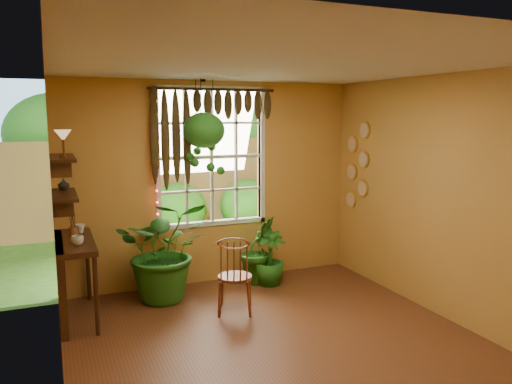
# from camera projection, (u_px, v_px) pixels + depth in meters

# --- Properties ---
(floor) EXTENTS (4.50, 4.50, 0.00)m
(floor) POSITION_uv_depth(u_px,v_px,m) (285.00, 350.00, 4.83)
(floor) COLOR brown
(floor) RESTS_ON ground
(ceiling) EXTENTS (4.50, 4.50, 0.00)m
(ceiling) POSITION_uv_depth(u_px,v_px,m) (288.00, 64.00, 4.42)
(ceiling) COLOR silver
(ceiling) RESTS_ON wall_back
(wall_back) EXTENTS (4.00, 0.00, 4.00)m
(wall_back) POSITION_uv_depth(u_px,v_px,m) (212.00, 183.00, 6.68)
(wall_back) COLOR #BB8B40
(wall_back) RESTS_ON floor
(wall_left) EXTENTS (0.00, 4.50, 4.50)m
(wall_left) POSITION_uv_depth(u_px,v_px,m) (54.00, 232.00, 3.86)
(wall_left) COLOR #BB8B40
(wall_left) RESTS_ON floor
(wall_right) EXTENTS (0.00, 4.50, 4.50)m
(wall_right) POSITION_uv_depth(u_px,v_px,m) (453.00, 199.00, 5.38)
(wall_right) COLOR #BB8B40
(wall_right) RESTS_ON floor
(window) EXTENTS (1.52, 0.10, 1.86)m
(window) POSITION_uv_depth(u_px,v_px,m) (211.00, 157.00, 6.65)
(window) COLOR silver
(window) RESTS_ON wall_back
(valance_vine) EXTENTS (1.70, 0.12, 1.10)m
(valance_vine) POSITION_uv_depth(u_px,v_px,m) (207.00, 113.00, 6.42)
(valance_vine) COLOR #351A0E
(valance_vine) RESTS_ON window
(string_lights) EXTENTS (0.03, 0.03, 1.54)m
(string_lights) POSITION_uv_depth(u_px,v_px,m) (156.00, 155.00, 6.27)
(string_lights) COLOR #FF2633
(string_lights) RESTS_ON window
(wall_plates) EXTENTS (0.04, 0.32, 1.10)m
(wall_plates) POSITION_uv_depth(u_px,v_px,m) (357.00, 166.00, 6.98)
(wall_plates) COLOR #FFF7D0
(wall_plates) RESTS_ON wall_right
(counter_ledge) EXTENTS (0.40, 1.20, 0.90)m
(counter_ledge) POSITION_uv_depth(u_px,v_px,m) (65.00, 271.00, 5.48)
(counter_ledge) COLOR #351A0E
(counter_ledge) RESTS_ON floor
(shelf_lower) EXTENTS (0.25, 0.90, 0.04)m
(shelf_lower) POSITION_uv_depth(u_px,v_px,m) (64.00, 195.00, 5.36)
(shelf_lower) COLOR #351A0E
(shelf_lower) RESTS_ON wall_left
(shelf_upper) EXTENTS (0.25, 0.90, 0.04)m
(shelf_upper) POSITION_uv_depth(u_px,v_px,m) (62.00, 158.00, 5.30)
(shelf_upper) COLOR #351A0E
(shelf_upper) RESTS_ON wall_left
(backyard) EXTENTS (14.00, 10.00, 12.00)m
(backyard) POSITION_uv_depth(u_px,v_px,m) (159.00, 160.00, 11.00)
(backyard) COLOR #284E16
(backyard) RESTS_ON ground
(windsor_chair) EXTENTS (0.52, 0.53, 1.05)m
(windsor_chair) POSITION_uv_depth(u_px,v_px,m) (235.00, 287.00, 5.71)
(windsor_chair) COLOR maroon
(windsor_chair) RESTS_ON floor
(potted_plant_left) EXTENTS (1.28, 1.16, 1.25)m
(potted_plant_left) POSITION_uv_depth(u_px,v_px,m) (165.00, 250.00, 6.08)
(potted_plant_left) COLOR #155116
(potted_plant_left) RESTS_ON floor
(potted_plant_mid) EXTENTS (0.57, 0.50, 0.91)m
(potted_plant_mid) POSITION_uv_depth(u_px,v_px,m) (258.00, 250.00, 6.74)
(potted_plant_mid) COLOR #155116
(potted_plant_mid) RESTS_ON floor
(potted_plant_right) EXTENTS (0.47, 0.47, 0.75)m
(potted_plant_right) POSITION_uv_depth(u_px,v_px,m) (269.00, 257.00, 6.66)
(potted_plant_right) COLOR #155116
(potted_plant_right) RESTS_ON floor
(hanging_basket) EXTENTS (0.53, 0.53, 1.23)m
(hanging_basket) POSITION_uv_depth(u_px,v_px,m) (204.00, 136.00, 6.32)
(hanging_basket) COLOR black
(hanging_basket) RESTS_ON ceiling
(cup_a) EXTENTS (0.16, 0.16, 0.10)m
(cup_a) POSITION_uv_depth(u_px,v_px,m) (77.00, 240.00, 5.23)
(cup_a) COLOR silver
(cup_a) RESTS_ON counter_ledge
(cup_b) EXTENTS (0.14, 0.14, 0.10)m
(cup_b) POSITION_uv_depth(u_px,v_px,m) (80.00, 228.00, 5.78)
(cup_b) COLOR beige
(cup_b) RESTS_ON counter_ledge
(brush_jar) EXTENTS (0.10, 0.10, 0.35)m
(brush_jar) POSITION_uv_depth(u_px,v_px,m) (73.00, 225.00, 5.56)
(brush_jar) COLOR brown
(brush_jar) RESTS_ON counter_ledge
(shelf_vase) EXTENTS (0.16, 0.16, 0.13)m
(shelf_vase) POSITION_uv_depth(u_px,v_px,m) (64.00, 184.00, 5.60)
(shelf_vase) COLOR #B2AD99
(shelf_vase) RESTS_ON shelf_lower
(tiffany_lamp) EXTENTS (0.17, 0.17, 0.29)m
(tiffany_lamp) POSITION_uv_depth(u_px,v_px,m) (63.00, 137.00, 5.08)
(tiffany_lamp) COLOR brown
(tiffany_lamp) RESTS_ON shelf_upper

